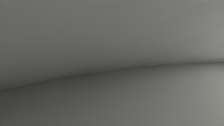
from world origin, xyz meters
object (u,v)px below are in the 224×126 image
Objects in this scene: umbrella_second at (90,19)px; person_walking_mid at (7,58)px; umbrella_third at (82,30)px; lounger_fourth_shoreside at (82,56)px; lounger_second_shoreside at (101,107)px; lounger_farthest_inland at (79,52)px; umbrella_fourth at (73,27)px; lounger_farthest_shoreside at (76,48)px; lounger_third_inland at (97,83)px; umbrella_farthest at (71,22)px; lounger_third_shoreside at (92,72)px.

umbrella_second is 5.78m from person_walking_mid.
umbrella_third reaches higher than lounger_fourth_shoreside.
lounger_fourth_shoreside is (0.96, 9.44, -2.34)m from umbrella_second.
lounger_second_shoreside is 9.98m from lounger_farthest_inland.
umbrella_fourth is 5.42m from lounger_farthest_shoreside.
lounger_third_inland is at bearing 76.82° from umbrella_second.
lounger_farthest_shoreside is at bearing 126.15° from person_walking_mid.
lounger_second_shoreside is at bearing -90.42° from umbrella_farthest.
lounger_second_shoreside is at bearing -87.81° from umbrella_third.
lounger_second_shoreside is 7.49m from umbrella_fourth.
umbrella_fourth reaches higher than lounger_farthest_inland.
lounger_fourth_shoreside is at bearing -81.06° from umbrella_farthest.
lounger_second_shoreside is 0.88× the size of lounger_third_shoreside.
lounger_farthest_shoreside is (-0.04, 3.85, 0.06)m from lounger_fourth_shoreside.
lounger_farthest_inland is (0.21, 8.00, -0.01)m from lounger_third_inland.
lounger_second_shoreside reaches higher than lounger_fourth_shoreside.
person_walking_mid is (-3.37, 1.88, 0.78)m from lounger_third_inland.
person_walking_mid reaches higher than lounger_farthest_shoreside.
umbrella_fourth reaches higher than lounger_third_inland.
lounger_third_shoreside is at bearing -94.05° from lounger_third_inland.
umbrella_third is at bearing 96.99° from lounger_farthest_shoreside.
lounger_farthest_shoreside reaches higher than lounger_third_shoreside.
lounger_third_shoreside reaches higher than lounger_fourth_shoreside.
lounger_third_shoreside is 6.15m from lounger_farthest_inland.
lounger_third_inland reaches higher than lounger_third_shoreside.
lounger_farthest_shoreside is (0.92, 13.29, -2.29)m from umbrella_second.
umbrella_fourth is 1.66× the size of lounger_fourth_shoreside.
person_walking_mid is at bearing 77.55° from lounger_farthest_shoreside.
person_walking_mid is at bearing -37.29° from lounger_second_shoreside.
umbrella_farthest is at bearing 126.00° from person_walking_mid.
lounger_farthest_shoreside is at bearing 67.98° from umbrella_farthest.
umbrella_third is at bearing 73.90° from lounger_fourth_shoreside.
umbrella_second reaches higher than lounger_third_inland.
person_walking_mid is (-3.62, -4.54, 0.82)m from lounger_fourth_shoreside.
umbrella_third is (0.32, 3.92, -0.38)m from umbrella_second.
person_walking_mid is at bearing -113.25° from umbrella_farthest.
umbrella_fourth is 0.91× the size of umbrella_farthest.
lounger_third_shoreside is 0.63× the size of umbrella_fourth.
person_walking_mid is at bearing 41.96° from lounger_fourth_shoreside.
umbrella_third is at bearing -73.82° from lounger_second_shoreside.
lounger_farthest_shoreside reaches higher than lounger_second_shoreside.
umbrella_fourth is 1.48× the size of person_walking_mid.
umbrella_second is 1.77× the size of lounger_farthest_inland.
lounger_third_inland reaches higher than lounger_fourth_shoreside.
umbrella_third reaches higher than person_walking_mid.
lounger_third_inland reaches higher than lounger_second_shoreside.
umbrella_third is at bearing -91.31° from umbrella_farthest.
umbrella_second reaches higher than lounger_third_shoreside.
umbrella_fourth is (-0.08, 7.22, 2.00)m from lounger_second_shoreside.
lounger_farthest_inland is at bearing -78.82° from lounger_third_shoreside.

